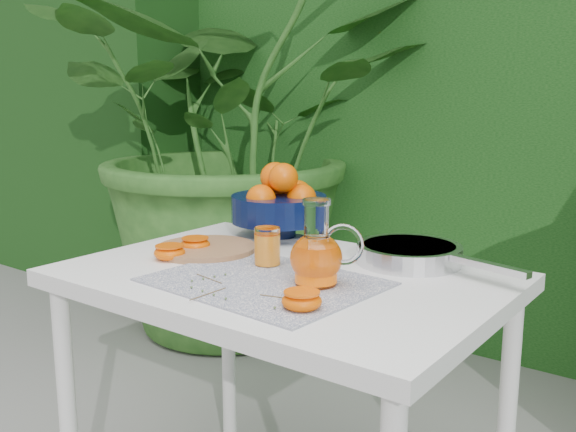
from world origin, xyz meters
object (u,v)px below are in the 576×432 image
Objects in this scene: white_table at (283,305)px; saute_pan at (410,253)px; fruit_bowl at (280,202)px; cutting_board at (206,249)px; juice_pitcher at (317,256)px.

saute_pan reaches higher than white_table.
saute_pan is at bearing 49.85° from white_table.
cutting_board is at bearing -98.66° from fruit_bowl.
juice_pitcher is (0.40, -0.08, 0.06)m from cutting_board.
juice_pitcher is at bearing -105.01° from saute_pan.
cutting_board is (-0.27, 0.03, 0.09)m from white_table.
saute_pan is (0.44, -0.05, -0.07)m from fruit_bowl.
saute_pan is at bearing 24.21° from cutting_board.
cutting_board is 0.29m from fruit_bowl.
juice_pitcher is at bearing -20.12° from white_table.
fruit_bowl is 0.50m from juice_pitcher.
white_table is 0.42m from fruit_bowl.
cutting_board reaches higher than white_table.
juice_pitcher is 0.40× the size of saute_pan.
fruit_bowl reaches higher than white_table.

